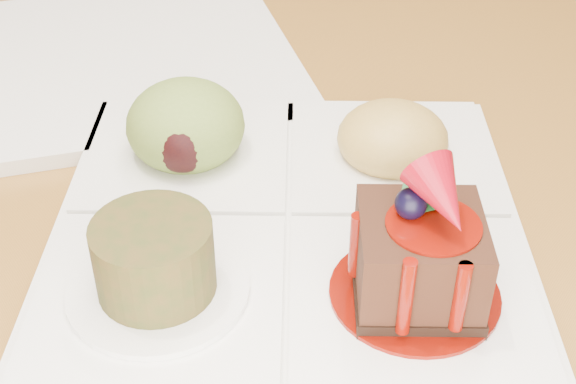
{
  "coord_description": "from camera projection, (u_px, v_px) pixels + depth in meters",
  "views": [
    {
      "loc": [
        0.03,
        -0.92,
        1.08
      ],
      "look_at": [
        0.03,
        -0.53,
        0.79
      ],
      "focal_mm": 50.0,
      "sensor_mm": 36.0,
      "label": 1
    }
  ],
  "objects": [
    {
      "name": "sampler_plate",
      "position": [
        285.0,
        204.0,
        0.5
      ],
      "size": [
        0.3,
        0.3,
        0.11
      ],
      "rotation": [
        0.0,
        0.0,
        -0.02
      ],
      "color": "white",
      "rests_on": "dining_table"
    },
    {
      "name": "ground",
      "position": [
        268.0,
        373.0,
        1.38
      ],
      "size": [
        6.0,
        6.0,
        0.0
      ],
      "primitive_type": "plane",
      "color": "#562D18"
    },
    {
      "name": "second_plate",
      "position": [
        124.0,
        60.0,
        0.68
      ],
      "size": [
        0.35,
        0.35,
        0.01
      ],
      "primitive_type": "cube",
      "rotation": [
        0.0,
        0.0,
        0.26
      ],
      "color": "white",
      "rests_on": "dining_table"
    }
  ]
}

